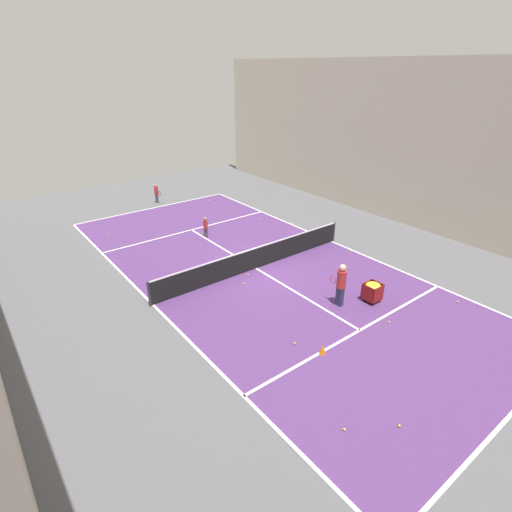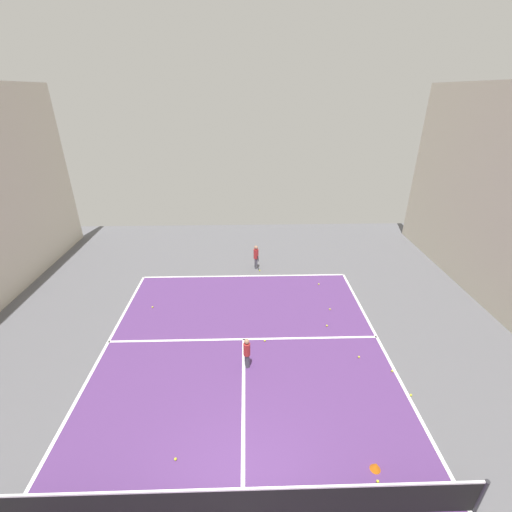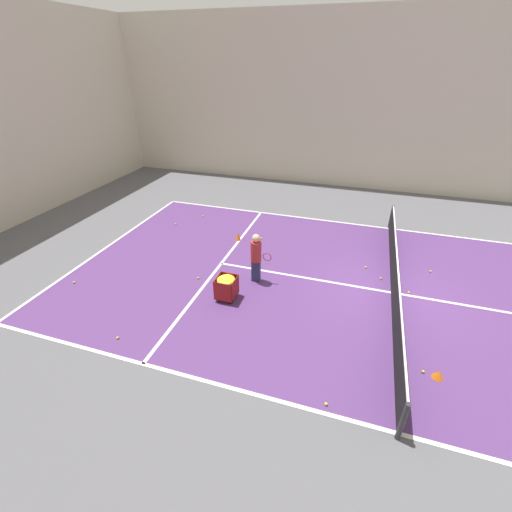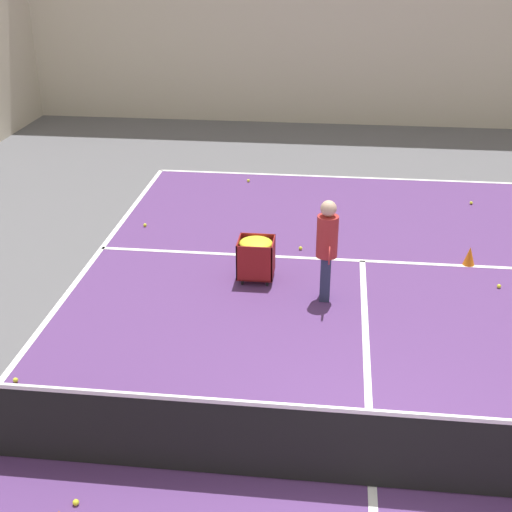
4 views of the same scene
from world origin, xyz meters
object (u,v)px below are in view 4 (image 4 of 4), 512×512
Objects in this scene: coach_at_net at (327,244)px; training_cone_1 at (470,256)px; tennis_net at (376,448)px; ball_cart at (256,251)px.

coach_at_net is 3.06m from training_cone_1.
training_cone_1 is (1.87, 5.78, -0.35)m from tennis_net.
coach_at_net reaches higher than training_cone_1.
ball_cart is at bearing -164.73° from training_cone_1.
tennis_net reaches higher than training_cone_1.
coach_at_net is at bearing 98.58° from tennis_net.
tennis_net is 28.92× the size of training_cone_1.
coach_at_net reaches higher than tennis_net.
ball_cart is 3.84m from training_cone_1.
training_cone_1 is at bearing 122.40° from coach_at_net.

